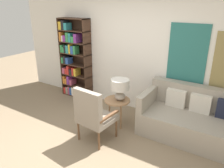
# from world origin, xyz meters

# --- Properties ---
(ground_plane) EXTENTS (14.00, 14.00, 0.00)m
(ground_plane) POSITION_xyz_m (0.00, 0.00, 0.00)
(ground_plane) COLOR #847056
(wall_back) EXTENTS (6.40, 0.08, 2.70)m
(wall_back) POSITION_xyz_m (0.06, 2.03, 1.35)
(wall_back) COLOR white
(wall_back) RESTS_ON ground_plane
(bookshelf) EXTENTS (0.81, 0.30, 1.98)m
(bookshelf) POSITION_xyz_m (-1.58, 1.84, 1.01)
(bookshelf) COLOR #422B1E
(bookshelf) RESTS_ON ground_plane
(armchair) EXTENTS (0.62, 0.62, 1.01)m
(armchair) POSITION_xyz_m (0.08, 0.43, 0.57)
(armchair) COLOR brown
(armchair) RESTS_ON ground_plane
(couch) EXTENTS (1.95, 0.94, 0.89)m
(couch) POSITION_xyz_m (1.59, 1.55, 0.33)
(couch) COLOR #9E9384
(couch) RESTS_ON ground_plane
(side_table) EXTENTS (0.50, 0.50, 0.57)m
(side_table) POSITION_xyz_m (0.17, 1.12, 0.50)
(side_table) COLOR #99704C
(side_table) RESTS_ON ground_plane
(table_lamp) EXTENTS (0.35, 0.35, 0.42)m
(table_lamp) POSITION_xyz_m (0.22, 1.14, 0.84)
(table_lamp) COLOR #A59E93
(table_lamp) RESTS_ON side_table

